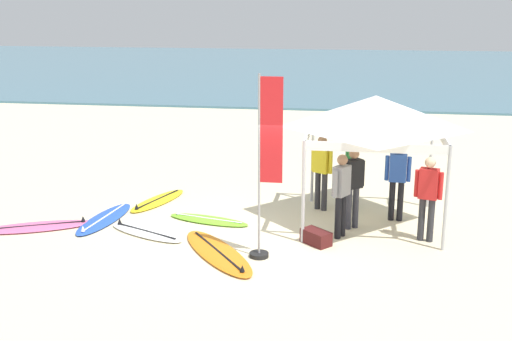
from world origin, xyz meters
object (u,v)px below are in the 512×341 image
at_px(surfboard_lime, 208,220).
at_px(person_grey, 341,190).
at_px(person_red, 428,193).
at_px(person_blue, 397,176).
at_px(surfboard_white, 146,232).
at_px(gear_bag_near_tent, 316,237).
at_px(surfboard_yellow, 158,201).
at_px(person_green, 350,166).
at_px(banner_flag, 265,176).
at_px(person_black, 353,183).
at_px(surfboard_blue, 104,219).
at_px(surfboard_orange, 218,253).
at_px(surfboard_pink, 36,227).
at_px(person_yellow, 322,168).
at_px(canopy_tent, 375,113).

distance_m(surfboard_lime, person_grey, 3.04).
height_order(surfboard_lime, person_red, person_red).
bearing_deg(person_blue, surfboard_white, -162.03).
distance_m(surfboard_lime, person_blue, 4.17).
xyz_separation_m(surfboard_white, gear_bag_near_tent, (3.47, -0.02, 0.10)).
height_order(surfboard_yellow, surfboard_lime, same).
bearing_deg(person_green, surfboard_yellow, -176.65).
distance_m(surfboard_white, banner_flag, 3.11).
relative_size(person_black, gear_bag_near_tent, 2.85).
distance_m(surfboard_blue, person_grey, 5.18).
height_order(surfboard_orange, person_black, person_black).
relative_size(surfboard_lime, person_blue, 1.12).
distance_m(surfboard_pink, surfboard_white, 2.39).
xyz_separation_m(person_black, person_yellow, (-0.71, 1.14, 0.00)).
height_order(person_black, gear_bag_near_tent, person_black).
xyz_separation_m(surfboard_yellow, surfboard_orange, (2.09, -2.93, -0.00)).
relative_size(person_grey, person_red, 1.00).
xyz_separation_m(banner_flag, gear_bag_near_tent, (0.89, 0.81, -1.43)).
height_order(surfboard_pink, surfboard_orange, same).
distance_m(canopy_tent, gear_bag_near_tent, 2.85).
bearing_deg(surfboard_white, gear_bag_near_tent, -0.34).
xyz_separation_m(person_blue, person_yellow, (-1.64, 0.49, 0.00)).
bearing_deg(surfboard_orange, surfboard_pink, 168.85).
xyz_separation_m(surfboard_blue, person_red, (6.76, -0.18, 0.95)).
distance_m(person_grey, person_green, 1.93).
bearing_deg(person_green, person_yellow, -160.60).
relative_size(surfboard_white, banner_flag, 0.56).
distance_m(surfboard_orange, person_blue, 4.32).
bearing_deg(person_black, surfboard_white, -166.41).
relative_size(person_yellow, person_red, 1.00).
relative_size(canopy_tent, surfboard_yellow, 1.36).
bearing_deg(surfboard_white, person_blue, 17.97).
height_order(person_black, person_blue, same).
relative_size(surfboard_white, gear_bag_near_tent, 3.17).
height_order(person_yellow, banner_flag, banner_flag).
bearing_deg(surfboard_lime, person_yellow, 26.69).
xyz_separation_m(surfboard_pink, surfboard_lime, (3.48, 0.98, 0.00)).
relative_size(surfboard_lime, gear_bag_near_tent, 3.21).
bearing_deg(surfboard_pink, surfboard_blue, 29.56).
bearing_deg(surfboard_lime, person_black, 0.89).
height_order(surfboard_blue, banner_flag, banner_flag).
bearing_deg(surfboard_pink, person_black, 8.96).
bearing_deg(gear_bag_near_tent, person_green, 75.61).
bearing_deg(gear_bag_near_tent, person_blue, 45.95).
bearing_deg(surfboard_white, surfboard_blue, 150.09).
bearing_deg(surfboard_yellow, surfboard_orange, -54.54).
xyz_separation_m(person_yellow, person_red, (2.16, -1.65, 0.00)).
height_order(surfboard_yellow, person_yellow, person_yellow).
bearing_deg(surfboard_orange, gear_bag_near_tent, 24.36).
bearing_deg(person_yellow, surfboard_lime, -153.31).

